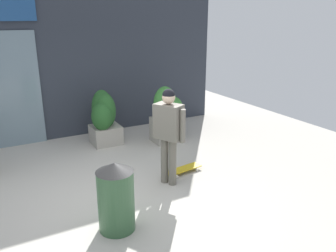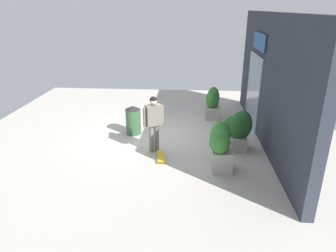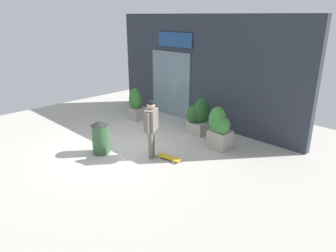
# 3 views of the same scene
# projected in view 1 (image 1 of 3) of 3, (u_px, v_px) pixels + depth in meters

# --- Properties ---
(ground_plane) EXTENTS (12.00, 12.00, 0.00)m
(ground_plane) POSITION_uv_depth(u_px,v_px,m) (110.00, 199.00, 5.41)
(ground_plane) COLOR #B2ADA3
(building_facade) EXTENTS (8.05, 0.31, 3.80)m
(building_facade) POSITION_uv_depth(u_px,v_px,m) (52.00, 57.00, 7.60)
(building_facade) COLOR #2D333D
(building_facade) RESTS_ON ground_plane
(skateboarder) EXTENTS (0.44, 0.56, 1.65)m
(skateboarder) POSITION_uv_depth(u_px,v_px,m) (169.00, 127.00, 5.60)
(skateboarder) COLOR #666056
(skateboarder) RESTS_ON ground_plane
(skateboard) EXTENTS (0.76, 0.33, 0.08)m
(skateboard) POSITION_uv_depth(u_px,v_px,m) (183.00, 169.00, 6.30)
(skateboard) COLOR gold
(skateboard) RESTS_ON ground_plane
(planter_box_right) EXTENTS (0.67, 0.60, 1.29)m
(planter_box_right) POSITION_uv_depth(u_px,v_px,m) (168.00, 113.00, 7.64)
(planter_box_right) COLOR gray
(planter_box_right) RESTS_ON ground_plane
(planter_box_mid) EXTENTS (0.64, 0.82, 1.20)m
(planter_box_mid) POSITION_uv_depth(u_px,v_px,m) (104.00, 116.00, 7.58)
(planter_box_mid) COLOR gray
(planter_box_mid) RESTS_ON ground_plane
(trash_bin) EXTENTS (0.50, 0.50, 0.97)m
(trash_bin) POSITION_uv_depth(u_px,v_px,m) (116.00, 197.00, 4.51)
(trash_bin) COLOR #335938
(trash_bin) RESTS_ON ground_plane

